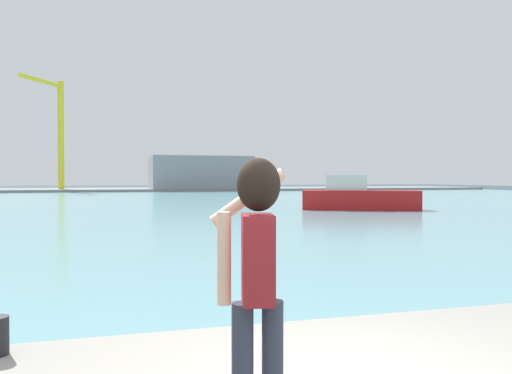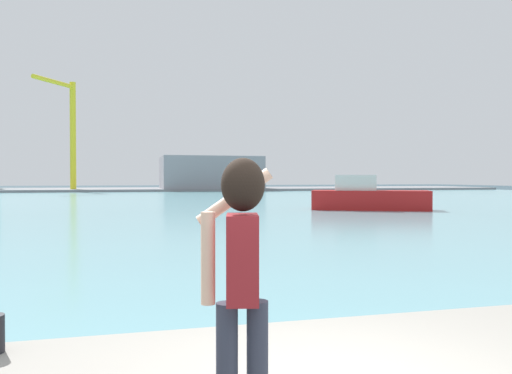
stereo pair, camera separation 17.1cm
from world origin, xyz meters
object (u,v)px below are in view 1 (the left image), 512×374
at_px(boat_moored, 358,197).
at_px(port_crane, 57,125).
at_px(person_photographer, 256,264).
at_px(warehouse_right, 200,173).

distance_m(boat_moored, port_crane, 63.20).
distance_m(person_photographer, port_crane, 87.54).
distance_m(boat_moored, warehouse_right, 59.33).
bearing_deg(port_crane, warehouse_right, 6.30).
height_order(person_photographer, port_crane, port_crane).
bearing_deg(person_photographer, port_crane, 18.74).
xyz_separation_m(warehouse_right, port_crane, (-24.31, -2.68, 7.87)).
xyz_separation_m(boat_moored, warehouse_right, (-1.94, 59.25, 2.39)).
bearing_deg(warehouse_right, person_photographer, -98.99).
xyz_separation_m(person_photographer, port_crane, (-10.21, 86.43, 9.43)).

